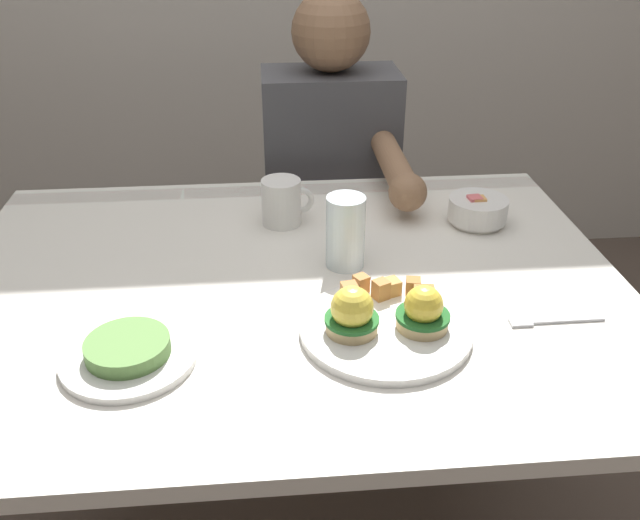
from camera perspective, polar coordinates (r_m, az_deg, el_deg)
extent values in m
cube|color=white|center=(1.19, -2.82, -2.38)|extent=(1.20, 0.90, 0.03)
cube|color=#B23838|center=(0.87, -1.65, -15.75)|extent=(1.20, 0.06, 0.00)
cube|color=#B23838|center=(1.54, -3.48, 5.89)|extent=(1.20, 0.06, 0.00)
cube|color=brown|center=(1.81, -20.92, -6.28)|extent=(0.06, 0.06, 0.71)
cube|color=brown|center=(1.82, 14.49, -4.74)|extent=(0.06, 0.06, 0.71)
cylinder|color=white|center=(1.06, 5.59, -5.82)|extent=(0.27, 0.27, 0.01)
cylinder|color=tan|center=(1.03, 2.71, -5.59)|extent=(0.08, 0.08, 0.02)
cylinder|color=#286B2D|center=(1.02, 2.72, -5.05)|extent=(0.08, 0.08, 0.01)
sphere|color=yellow|center=(1.01, 2.75, -4.06)|extent=(0.07, 0.07, 0.07)
cylinder|color=tan|center=(1.05, 8.70, -5.24)|extent=(0.08, 0.08, 0.02)
cylinder|color=#236028|center=(1.04, 8.75, -4.70)|extent=(0.08, 0.08, 0.01)
sphere|color=yellow|center=(1.03, 8.83, -3.80)|extent=(0.06, 0.06, 0.06)
cube|color=#B77A42|center=(1.12, 3.52, -2.02)|extent=(0.03, 0.03, 0.03)
cube|color=#B77A42|center=(1.09, 2.51, -2.87)|extent=(0.03, 0.03, 0.04)
cube|color=tan|center=(1.12, 6.08, -2.29)|extent=(0.03, 0.03, 0.03)
cube|color=#AD7038|center=(1.12, 7.94, -2.27)|extent=(0.03, 0.03, 0.03)
cube|color=#B77A42|center=(1.11, 5.21, -2.52)|extent=(0.03, 0.03, 0.03)
cube|color=#AD7038|center=(1.10, 8.98, -3.02)|extent=(0.03, 0.03, 0.03)
cube|color=#B77A42|center=(1.10, 8.70, -3.00)|extent=(0.03, 0.03, 0.03)
cylinder|color=white|center=(1.42, 13.17, 3.26)|extent=(0.10, 0.10, 0.01)
cylinder|color=white|center=(1.41, 13.30, 4.26)|extent=(0.12, 0.12, 0.04)
cube|color=#F4A85B|center=(1.40, 13.34, 4.74)|extent=(0.03, 0.03, 0.03)
cube|color=#B7E093|center=(1.41, 12.93, 4.75)|extent=(0.04, 0.04, 0.03)
cube|color=#F4DB66|center=(1.38, 12.58, 4.33)|extent=(0.03, 0.03, 0.02)
cube|color=#EA6B70|center=(1.41, 13.30, 4.52)|extent=(0.03, 0.03, 0.02)
cube|color=#EA6B70|center=(1.40, 13.02, 4.80)|extent=(0.03, 0.03, 0.03)
cube|color=#F4A85B|center=(1.41, 12.84, 4.05)|extent=(0.03, 0.03, 0.02)
cylinder|color=white|center=(1.37, -3.45, 4.96)|extent=(0.08, 0.08, 0.09)
cylinder|color=black|center=(1.35, -3.51, 6.56)|extent=(0.07, 0.07, 0.01)
torus|color=white|center=(1.37, -1.65, 5.10)|extent=(0.06, 0.02, 0.06)
cube|color=silver|center=(1.15, 20.33, -4.80)|extent=(0.12, 0.01, 0.00)
cube|color=silver|center=(1.12, 16.72, -5.10)|extent=(0.04, 0.02, 0.00)
cylinder|color=silver|center=(1.20, 2.19, 2.41)|extent=(0.07, 0.07, 0.14)
cylinder|color=silver|center=(1.22, 2.16, 1.11)|extent=(0.06, 0.06, 0.07)
cylinder|color=white|center=(1.03, -15.94, -7.95)|extent=(0.20, 0.20, 0.01)
cylinder|color=#66934C|center=(1.02, -16.08, -7.15)|extent=(0.12, 0.12, 0.02)
cylinder|color=#33333D|center=(1.91, -1.66, -6.66)|extent=(0.11, 0.11, 0.45)
cylinder|color=#33333D|center=(1.93, 3.72, -6.37)|extent=(0.11, 0.11, 0.45)
cube|color=#4C4C51|center=(1.78, 0.85, 7.91)|extent=(0.34, 0.20, 0.50)
sphere|color=#936B4C|center=(1.68, 0.94, 18.92)|extent=(0.19, 0.19, 0.19)
cylinder|color=#936B4C|center=(1.53, 6.36, 8.03)|extent=(0.06, 0.30, 0.06)
sphere|color=#936B4C|center=(1.39, 7.48, 5.75)|extent=(0.08, 0.08, 0.08)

